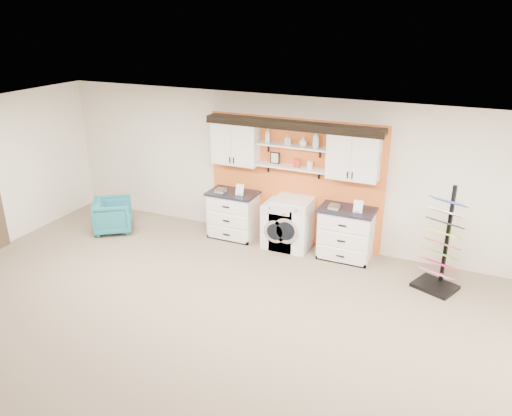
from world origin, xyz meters
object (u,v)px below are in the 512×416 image
at_px(base_cabinet_left, 233,214).
at_px(dryer, 292,223).
at_px(armchair, 113,215).
at_px(sample_rack, 440,258).
at_px(washer, 282,224).
at_px(base_cabinet_right, 346,233).

relative_size(base_cabinet_left, dryer, 0.98).
height_order(base_cabinet_left, armchair, base_cabinet_left).
xyz_separation_m(sample_rack, armchair, (-6.24, -0.33, -0.20)).
xyz_separation_m(base_cabinet_left, armchair, (-2.34, -0.77, -0.13)).
height_order(washer, dryer, dryer).
height_order(sample_rack, armchair, sample_rack).
height_order(base_cabinet_right, armchair, base_cabinet_right).
relative_size(washer, dryer, 0.89).
height_order(base_cabinet_right, dryer, dryer).
bearing_deg(base_cabinet_right, armchair, -170.51).
relative_size(base_cabinet_left, base_cabinet_right, 0.98).
bearing_deg(washer, armchair, -167.18).
bearing_deg(washer, dryer, 0.00).
xyz_separation_m(base_cabinet_left, dryer, (1.23, -0.00, 0.02)).
bearing_deg(armchair, base_cabinet_right, -115.69).
bearing_deg(base_cabinet_left, base_cabinet_right, -0.00).
bearing_deg(armchair, sample_rack, -122.16).
height_order(base_cabinet_right, washer, base_cabinet_right).
distance_m(base_cabinet_right, washer, 1.24).
distance_m(washer, dryer, 0.21).
bearing_deg(base_cabinet_left, sample_rack, -6.45).
bearing_deg(washer, base_cabinet_right, 0.16).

